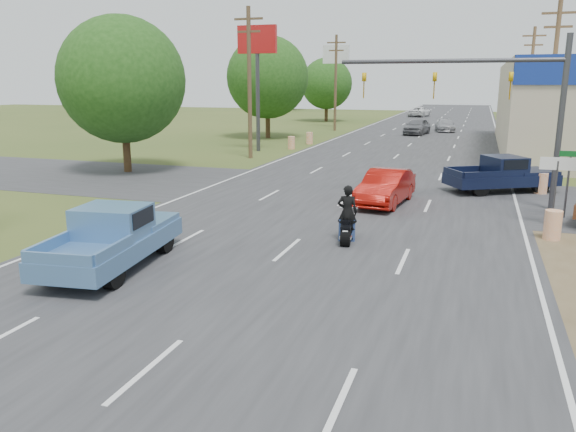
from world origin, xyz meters
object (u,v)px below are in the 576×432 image
(blue_pickup, at_px, (114,236))
(red_convertible, at_px, (386,188))
(rider, at_px, (347,215))
(navy_pickup, at_px, (504,174))
(distant_car_grey, at_px, (417,126))
(distant_car_silver, at_px, (445,125))
(distant_car_white, at_px, (419,112))
(motorcycle, at_px, (347,229))

(blue_pickup, bearing_deg, red_convertible, 53.91)
(rider, xyz_separation_m, blue_pickup, (-5.73, -4.57, -0.01))
(red_convertible, distance_m, rider, 6.22)
(navy_pickup, bearing_deg, rider, -55.86)
(distant_car_grey, bearing_deg, red_convertible, -77.97)
(distant_car_silver, bearing_deg, red_convertible, -98.54)
(red_convertible, bearing_deg, navy_pickup, 50.57)
(blue_pickup, xyz_separation_m, distant_car_silver, (6.13, 49.71, -0.22))
(rider, height_order, distant_car_grey, rider)
(distant_car_grey, bearing_deg, blue_pickup, -86.52)
(distant_car_white, bearing_deg, motorcycle, 102.92)
(distant_car_white, bearing_deg, rider, 102.91)
(distant_car_white, bearing_deg, distant_car_grey, 104.34)
(navy_pickup, relative_size, distant_car_white, 1.04)
(red_convertible, relative_size, distant_car_grey, 0.94)
(distant_car_grey, bearing_deg, distant_car_silver, 70.83)
(distant_car_silver, relative_size, distant_car_white, 0.87)
(blue_pickup, relative_size, distant_car_white, 1.04)
(blue_pickup, distance_m, distant_car_grey, 45.12)
(motorcycle, distance_m, distant_car_silver, 45.19)
(red_convertible, distance_m, distant_car_silver, 38.93)
(motorcycle, bearing_deg, distant_car_white, 85.42)
(red_convertible, relative_size, distant_car_white, 0.85)
(blue_pickup, distance_m, distant_car_silver, 50.09)
(rider, distance_m, navy_pickup, 12.09)
(rider, bearing_deg, distant_car_grey, -95.68)
(distant_car_white, bearing_deg, distant_car_silver, 110.58)
(red_convertible, height_order, blue_pickup, blue_pickup)
(motorcycle, height_order, distant_car_white, distant_car_white)
(distant_car_white, bearing_deg, navy_pickup, 108.48)
(motorcycle, xyz_separation_m, distant_car_white, (-4.98, 71.24, 0.28))
(blue_pickup, xyz_separation_m, distant_car_grey, (3.68, 44.97, -0.07))
(motorcycle, distance_m, rider, 0.45)
(navy_pickup, bearing_deg, distant_car_grey, 163.25)
(red_convertible, relative_size, distant_car_silver, 0.98)
(red_convertible, bearing_deg, distant_car_grey, 100.60)
(motorcycle, relative_size, navy_pickup, 0.37)
(blue_pickup, relative_size, distant_car_silver, 1.20)
(distant_car_grey, relative_size, distant_car_silver, 1.05)
(blue_pickup, height_order, distant_car_grey, blue_pickup)
(rider, relative_size, distant_car_grey, 0.37)
(rider, bearing_deg, blue_pickup, 30.01)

